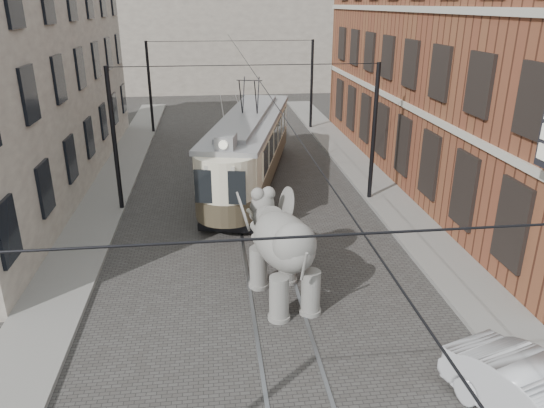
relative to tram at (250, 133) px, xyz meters
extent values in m
plane|color=#3C3A38|center=(-0.14, -9.11, -2.49)|extent=(120.00, 120.00, 0.00)
cube|color=slate|center=(5.86, -9.11, -2.41)|extent=(2.00, 60.00, 0.15)
cube|color=slate|center=(-6.64, -9.11, -2.41)|extent=(2.00, 60.00, 0.15)
cube|color=brown|center=(10.86, -0.11, 3.51)|extent=(8.00, 26.00, 12.00)
cube|color=gray|center=(-11.14, 0.89, 2.51)|extent=(7.00, 24.00, 10.00)
cube|color=gray|center=(-0.14, 30.89, 4.51)|extent=(28.00, 10.00, 14.00)
imported|color=silver|center=(4.55, -16.57, -1.78)|extent=(2.86, 4.57, 1.42)
camera|label=1|loc=(-1.80, -23.92, 5.75)|focal=33.88mm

